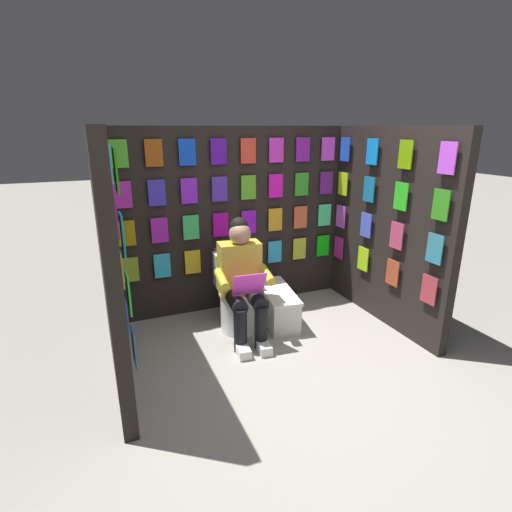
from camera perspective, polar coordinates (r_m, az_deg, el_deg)
ground_plane at (r=3.39m, az=7.84°, el=-18.58°), size 30.00×30.00×0.00m
display_wall_back at (r=4.52m, az=-3.37°, el=5.14°), size 2.74×0.14×2.02m
display_wall_left at (r=4.38m, az=18.10°, el=3.88°), size 0.14×1.79×2.02m
display_wall_right at (r=3.37m, az=-20.25°, el=-0.39°), size 0.14×1.79×2.02m
toilet at (r=4.17m, az=-2.71°, el=-5.88°), size 0.42×0.57×0.77m
person_reading at (r=3.87m, az=-1.88°, el=-3.45°), size 0.55×0.71×1.19m
comic_longbox_near at (r=4.36m, az=3.02°, el=-6.94°), size 0.42×0.83×0.35m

